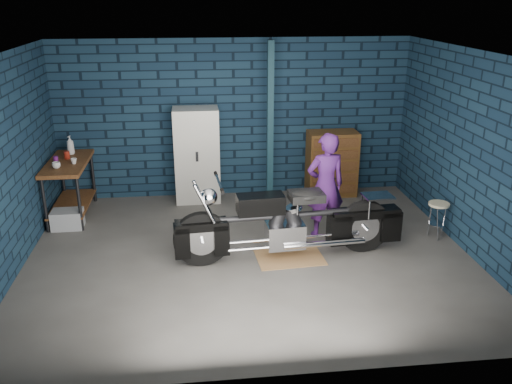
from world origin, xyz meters
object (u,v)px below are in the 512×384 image
(workbench, at_px, (70,189))
(shop_stool, at_px, (437,220))
(locker, at_px, (197,155))
(storage_bin, at_px, (68,219))
(person, at_px, (325,186))
(motorcycle, at_px, (290,218))
(tool_chest, at_px, (332,164))

(workbench, distance_m, shop_stool, 5.66)
(locker, bearing_deg, storage_bin, -153.92)
(shop_stool, bearing_deg, person, 170.37)
(motorcycle, height_order, locker, locker)
(locker, bearing_deg, motorcycle, -62.85)
(motorcycle, relative_size, shop_stool, 4.86)
(motorcycle, bearing_deg, workbench, 146.11)
(motorcycle, relative_size, person, 1.69)
(motorcycle, distance_m, storage_bin, 3.50)
(workbench, bearing_deg, motorcycle, -29.88)
(shop_stool, bearing_deg, locker, 150.33)
(workbench, height_order, person, person)
(workbench, relative_size, locker, 0.87)
(person, relative_size, tool_chest, 1.37)
(locker, bearing_deg, person, -42.79)
(person, bearing_deg, tool_chest, -115.31)
(tool_chest, bearing_deg, person, -107.45)
(locker, xyz_separation_m, shop_stool, (3.44, -1.96, -0.53))
(storage_bin, bearing_deg, person, -10.43)
(motorcycle, distance_m, tool_chest, 2.60)
(person, xyz_separation_m, tool_chest, (0.53, 1.68, -0.21))
(workbench, height_order, storage_bin, workbench)
(person, relative_size, storage_bin, 3.43)
(motorcycle, height_order, person, person)
(tool_chest, bearing_deg, shop_stool, -60.92)
(shop_stool, bearing_deg, motorcycle, -170.63)
(tool_chest, bearing_deg, motorcycle, -116.37)
(workbench, height_order, tool_chest, tool_chest)
(workbench, relative_size, motorcycle, 0.53)
(motorcycle, relative_size, storage_bin, 5.80)
(workbench, xyz_separation_m, person, (3.84, -1.20, 0.32))
(tool_chest, height_order, shop_stool, tool_chest)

